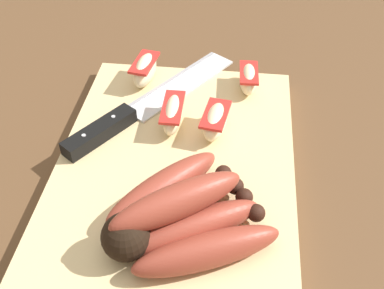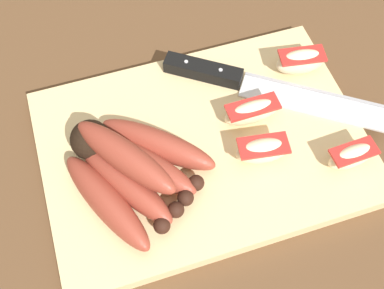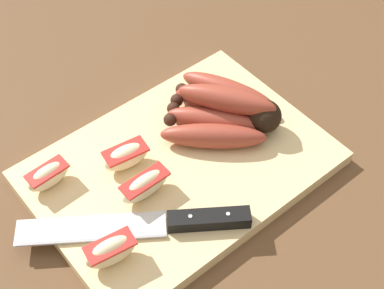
{
  "view_description": "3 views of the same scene",
  "coord_description": "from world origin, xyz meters",
  "views": [
    {
      "loc": [
        0.37,
        0.07,
        0.4
      ],
      "look_at": [
        -0.0,
        0.03,
        0.04
      ],
      "focal_mm": 43.21,
      "sensor_mm": 36.0,
      "label": 1
    },
    {
      "loc": [
        0.11,
        0.28,
        0.51
      ],
      "look_at": [
        0.02,
        0.03,
        0.05
      ],
      "focal_mm": 44.84,
      "sensor_mm": 36.0,
      "label": 2
    },
    {
      "loc": [
        -0.28,
        -0.35,
        0.61
      ],
      "look_at": [
        0.02,
        0.0,
        0.06
      ],
      "focal_mm": 53.24,
      "sensor_mm": 36.0,
      "label": 3
    }
  ],
  "objects": [
    {
      "name": "ground_plane",
      "position": [
        0.0,
        0.0,
        0.0
      ],
      "size": [
        6.0,
        6.0,
        0.0
      ],
      "primitive_type": "plane",
      "color": "brown"
    },
    {
      "name": "apple_wedge_extra",
      "position": [
        -0.05,
        0.05,
        0.04
      ],
      "size": [
        0.06,
        0.04,
        0.03
      ],
      "color": "beige",
      "rests_on": "cutting_board"
    },
    {
      "name": "apple_wedge_near",
      "position": [
        -0.06,
        -0.0,
        0.04
      ],
      "size": [
        0.07,
        0.02,
        0.03
      ],
      "color": "beige",
      "rests_on": "cutting_board"
    },
    {
      "name": "apple_wedge_middle",
      "position": [
        -0.14,
        -0.05,
        0.04
      ],
      "size": [
        0.06,
        0.03,
        0.04
      ],
      "color": "beige",
      "rests_on": "cutting_board"
    },
    {
      "name": "cutting_board",
      "position": [
        0.01,
        0.01,
        0.01
      ],
      "size": [
        0.38,
        0.27,
        0.02
      ],
      "primitive_type": "cube",
      "color": "#DBBC84",
      "rests_on": "ground_plane"
    },
    {
      "name": "apple_wedge_far",
      "position": [
        -0.14,
        0.09,
        0.04
      ],
      "size": [
        0.06,
        0.03,
        0.03
      ],
      "color": "beige",
      "rests_on": "cutting_board"
    },
    {
      "name": "banana_bunch",
      "position": [
        0.1,
        0.03,
        0.04
      ],
      "size": [
        0.18,
        0.18,
        0.06
      ],
      "color": "black",
      "rests_on": "cutting_board"
    },
    {
      "name": "chefs_knife",
      "position": [
        -0.07,
        -0.06,
        0.03
      ],
      "size": [
        0.25,
        0.18,
        0.02
      ],
      "color": "silver",
      "rests_on": "cutting_board"
    }
  ]
}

